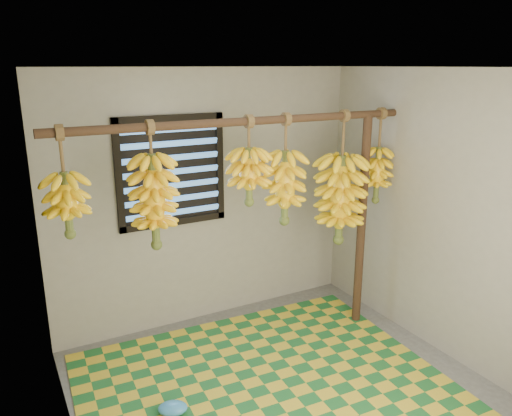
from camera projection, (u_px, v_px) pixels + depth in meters
floor at (291, 398)px, 3.77m from camera, size 3.00×3.00×0.01m
ceiling at (298, 67)px, 3.10m from camera, size 3.00×3.00×0.01m
wall_back at (208, 199)px, 4.70m from camera, size 3.00×0.01×2.40m
wall_left at (64, 295)px, 2.74m from camera, size 0.01×3.00×2.40m
wall_right at (447, 217)px, 4.12m from camera, size 0.01×3.00×2.40m
window at (172, 172)px, 4.43m from camera, size 1.00×0.04×1.00m
hanging_pole at (247, 121)px, 3.80m from camera, size 3.00×0.06×0.06m
support_post at (362, 223)px, 4.63m from camera, size 0.08×0.08×2.00m
woven_mat at (264, 385)px, 3.90m from camera, size 2.87×2.35×0.01m
plastic_bag at (173, 408)px, 3.56m from camera, size 0.26×0.23×0.09m
banana_bunch_a at (67, 205)px, 3.31m from camera, size 0.29×0.29×0.75m
banana_bunch_b at (154, 202)px, 3.60m from camera, size 0.33×0.33×0.94m
banana_bunch_c at (249, 176)px, 3.93m from camera, size 0.35×0.35×0.71m
banana_bunch_d at (285, 187)px, 4.12m from camera, size 0.33×0.33×0.92m
banana_bunch_e at (340, 199)px, 4.44m from camera, size 0.42×0.42×1.19m
banana_bunch_f at (377, 175)px, 4.58m from camera, size 0.26×0.26×0.87m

